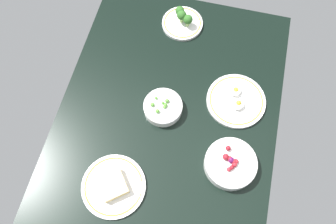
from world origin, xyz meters
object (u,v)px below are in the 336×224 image
Objects in this scene: plate_sandwich at (113,186)px; plate_broccoli at (182,21)px; bowl_berries at (230,164)px; bowl_peas at (163,107)px; plate_eggs at (236,100)px.

plate_broccoli is at bearing 173.61° from plate_sandwich.
bowl_berries is (-16.54, 37.20, 1.32)cm from plate_sandwich.
plate_sandwich is at bearing -16.72° from bowl_peas.
bowl_peas is (9.66, -26.01, 1.18)cm from plate_eggs.
bowl_peas is at bearing 2.15° from plate_broccoli.
plate_sandwich is at bearing -66.03° from bowl_berries.
plate_broccoli is 1.17× the size of bowl_peas.
plate_sandwich is 33.15cm from bowl_peas.
plate_broccoli is 40.95cm from plate_eggs.
bowl_peas is (-31.74, 9.53, 1.03)cm from plate_sandwich.
plate_eggs is (30.31, 27.51, -1.13)cm from plate_broccoli.
plate_sandwich is 1.29× the size of plate_broccoli.
plate_eggs reaches higher than plate_sandwich.
plate_broccoli is at bearing -137.77° from plate_eggs.
plate_sandwich is at bearing -40.65° from plate_eggs.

